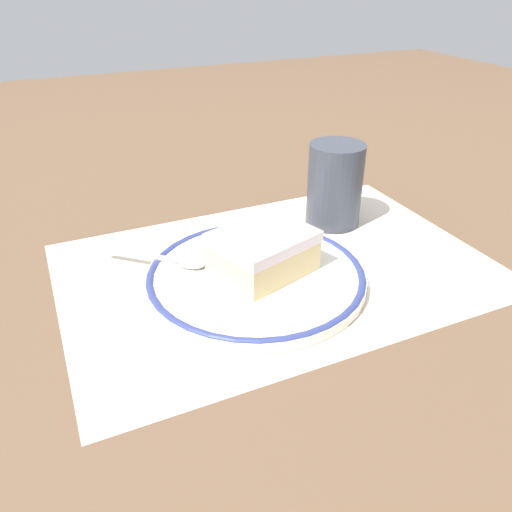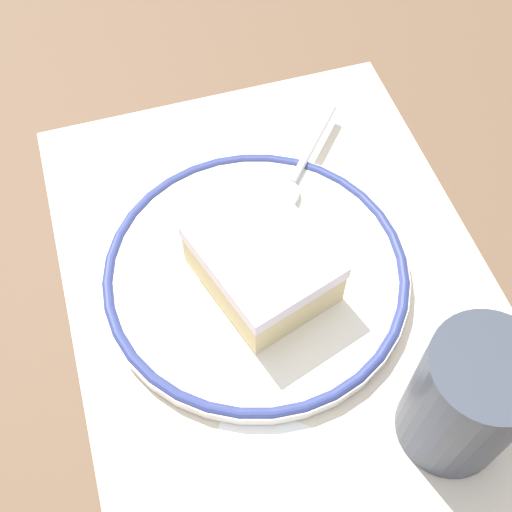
{
  "view_description": "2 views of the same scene",
  "coord_description": "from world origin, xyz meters",
  "px_view_note": "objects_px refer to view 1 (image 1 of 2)",
  "views": [
    {
      "loc": [
        0.22,
        0.42,
        0.29
      ],
      "look_at": [
        0.03,
        0.02,
        0.03
      ],
      "focal_mm": 35.48,
      "sensor_mm": 36.0,
      "label": 1
    },
    {
      "loc": [
        -0.21,
        0.09,
        0.43
      ],
      "look_at": [
        0.03,
        0.02,
        0.03
      ],
      "focal_mm": 46.95,
      "sensor_mm": 36.0,
      "label": 2
    }
  ],
  "objects_px": {
    "spoon": "(172,259)",
    "napkin": "(401,260)",
    "cup": "(334,190)",
    "plate": "(256,276)",
    "cake_slice": "(263,251)"
  },
  "relations": [
    {
      "from": "plate",
      "to": "cake_slice",
      "type": "bearing_deg",
      "value": -166.54
    },
    {
      "from": "napkin",
      "to": "spoon",
      "type": "bearing_deg",
      "value": -19.4
    },
    {
      "from": "plate",
      "to": "cup",
      "type": "xyz_separation_m",
      "value": [
        -0.15,
        -0.09,
        0.04
      ]
    },
    {
      "from": "plate",
      "to": "cup",
      "type": "bearing_deg",
      "value": -149.26
    },
    {
      "from": "spoon",
      "to": "napkin",
      "type": "xyz_separation_m",
      "value": [
        -0.24,
        0.08,
        -0.01
      ]
    },
    {
      "from": "cake_slice",
      "to": "napkin",
      "type": "relative_size",
      "value": 0.93
    },
    {
      "from": "plate",
      "to": "spoon",
      "type": "height_order",
      "value": "spoon"
    },
    {
      "from": "cake_slice",
      "to": "spoon",
      "type": "bearing_deg",
      "value": -32.91
    },
    {
      "from": "cup",
      "to": "napkin",
      "type": "distance_m",
      "value": 0.12
    },
    {
      "from": "plate",
      "to": "napkin",
      "type": "distance_m",
      "value": 0.17
    },
    {
      "from": "cake_slice",
      "to": "cup",
      "type": "relative_size",
      "value": 1.12
    },
    {
      "from": "cup",
      "to": "napkin",
      "type": "relative_size",
      "value": 0.84
    },
    {
      "from": "napkin",
      "to": "plate",
      "type": "bearing_deg",
      "value": -9.81
    },
    {
      "from": "spoon",
      "to": "napkin",
      "type": "distance_m",
      "value": 0.25
    },
    {
      "from": "cake_slice",
      "to": "spoon",
      "type": "xyz_separation_m",
      "value": [
        0.08,
        -0.05,
        -0.02
      ]
    }
  ]
}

